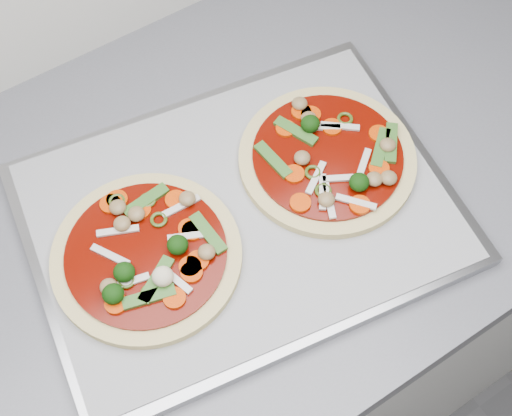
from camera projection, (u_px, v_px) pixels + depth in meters
base_cabinet at (161, 376)px, 1.23m from camera, size 3.60×0.60×0.86m
countertop at (117, 264)px, 0.84m from camera, size 3.60×0.60×0.04m
baking_tray at (241, 214)px, 0.85m from camera, size 0.54×0.43×0.02m
parchment at (240, 210)px, 0.84m from camera, size 0.52×0.41×0.00m
pizza_left at (147, 255)px, 0.80m from camera, size 0.26×0.26×0.04m
pizza_right at (328, 157)px, 0.86m from camera, size 0.25×0.25×0.04m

